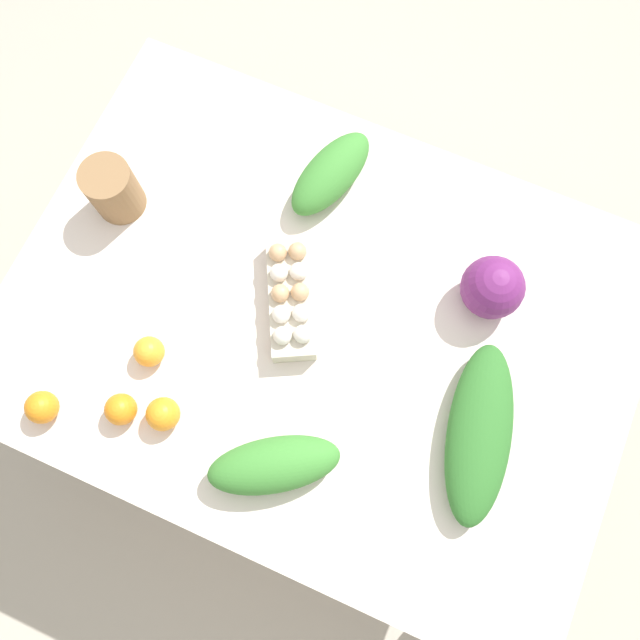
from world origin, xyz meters
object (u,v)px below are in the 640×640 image
Objects in this scene: greens_bunch_chard at (331,174)px; orange_3 at (42,407)px; orange_1 at (149,352)px; paper_bag at (113,189)px; cabbage_purple at (492,287)px; greens_bunch_dandelion at (479,433)px; orange_0 at (163,414)px; orange_2 at (121,409)px; egg_carton at (291,297)px; greens_bunch_scallion at (274,465)px.

orange_3 is at bearing -115.13° from greens_bunch_chard.
greens_bunch_chard reaches higher than orange_1.
paper_bag reaches higher than orange_3.
greens_bunch_dandelion is at bearing -74.28° from cabbage_purple.
greens_bunch_chard is 3.52× the size of orange_0.
paper_bag reaches higher than orange_2.
orange_2 is at bearing 120.70° from egg_carton.
greens_bunch_dandelion reaches higher than orange_2.
cabbage_purple is 1.99× the size of orange_3.
orange_1 is (-0.72, -0.12, -0.01)m from greens_bunch_dandelion.
paper_bag is at bearing 54.72° from egg_carton.
greens_bunch_chard is 3.73× the size of orange_2.
greens_bunch_dandelion is 0.73m from orange_1.
greens_bunch_dandelion is at bearing -130.85° from egg_carton.
paper_bag reaches higher than orange_0.
cabbage_purple is 0.77m from orange_1.
orange_3 is (-0.25, -0.09, -0.00)m from orange_0.
orange_2 is 0.17m from orange_3.
greens_bunch_chard is 3.63× the size of orange_3.
orange_0 reaches higher than orange_1.
greens_bunch_dandelion is 5.47× the size of orange_3.
egg_carton is (-0.40, -0.19, -0.03)m from cabbage_purple.
greens_bunch_scallion reaches higher than greens_bunch_dandelion.
greens_bunch_dandelion is 0.68m from greens_bunch_chard.
paper_bag is (-0.88, -0.12, -0.00)m from cabbage_purple.
orange_3 is at bearing -170.06° from greens_bunch_scallion.
greens_bunch_scallion is (-0.28, -0.54, -0.02)m from cabbage_purple.
orange_3 reaches higher than orange_2.
orange_2 is at bearing -105.84° from greens_bunch_chard.
orange_2 is at bearing -138.43° from cabbage_purple.
paper_bag is 0.54× the size of greens_bunch_chard.
orange_1 is at bearing 107.77° from egg_carton.
orange_0 is 1.03× the size of orange_3.
egg_carton is 0.38m from orange_0.
paper_bag is at bearing 119.04° from orange_2.
orange_3 is at bearing -141.65° from cabbage_purple.
orange_3 is (-0.88, -0.32, -0.01)m from greens_bunch_dandelion.
paper_bag is 2.01× the size of orange_2.
greens_bunch_scallion is at bearing 9.94° from orange_3.
greens_bunch_chard is at bearing 29.47° from paper_bag.
paper_bag is 0.36× the size of greens_bunch_dandelion.
orange_0 reaches higher than orange_3.
egg_carton is 1.05× the size of greens_bunch_scallion.
paper_bag is 0.51m from orange_3.
egg_carton is 4.14× the size of orange_3.
orange_3 is (-0.79, -0.63, -0.03)m from cabbage_purple.
orange_2 is (-0.72, -0.26, -0.01)m from greens_bunch_dandelion.
orange_3 is at bearing -157.94° from orange_2.
orange_2 is at bearing -162.92° from orange_0.
greens_bunch_dandelion reaches higher than orange_0.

